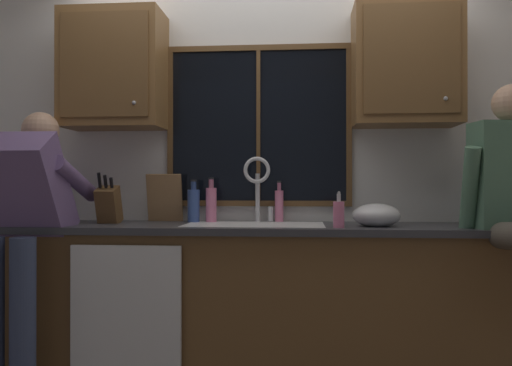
{
  "coord_description": "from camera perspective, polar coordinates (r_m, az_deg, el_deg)",
  "views": [
    {
      "loc": [
        0.24,
        -3.39,
        1.15
      ],
      "look_at": [
        -0.02,
        -0.3,
        1.16
      ],
      "focal_mm": 37.62,
      "sensor_mm": 36.0,
      "label": 1
    }
  ],
  "objects": [
    {
      "name": "window_mullion_center",
      "position": [
        3.4,
        0.26,
        6.13
      ],
      "size": [
        0.02,
        0.02,
        0.95
      ],
      "primitive_type": "cube",
      "color": "brown"
    },
    {
      "name": "window_frame_right",
      "position": [
        3.41,
        9.87,
        6.13
      ],
      "size": [
        0.03,
        0.02,
        0.95
      ],
      "primitive_type": "cube",
      "color": "brown"
    },
    {
      "name": "upper_cabinet_left",
      "position": [
        3.5,
        -14.89,
        11.53
      ],
      "size": [
        0.61,
        0.36,
        0.72
      ],
      "color": "brown"
    },
    {
      "name": "dishwasher_front",
      "position": [
        3.02,
        -13.69,
        -13.45
      ],
      "size": [
        0.6,
        0.02,
        0.74
      ],
      "primitive_type": "cube",
      "color": "white"
    },
    {
      "name": "sink",
      "position": [
        3.12,
        -0.16,
        -6.22
      ],
      "size": [
        0.8,
        0.46,
        0.21
      ],
      "color": "silver",
      "rests_on": "lower_cabinet_run"
    },
    {
      "name": "lower_cabinet_run",
      "position": [
        3.19,
        0.42,
        -13.05
      ],
      "size": [
        3.35,
        0.58,
        0.88
      ],
      "primitive_type": "cube",
      "color": "brown",
      "rests_on": "floor"
    },
    {
      "name": "person_standing",
      "position": [
        3.16,
        -23.69,
        -3.53
      ],
      "size": [
        0.53,
        0.68,
        1.57
      ],
      "color": "#384260",
      "rests_on": "floor"
    },
    {
      "name": "mixing_bowl",
      "position": [
        3.06,
        12.67,
        -3.38
      ],
      "size": [
        0.26,
        0.26,
        0.13
      ],
      "primitive_type": "ellipsoid",
      "color": "silver",
      "rests_on": "countertop"
    },
    {
      "name": "countertop",
      "position": [
        3.1,
        0.39,
        -4.82
      ],
      "size": [
        3.41,
        0.62,
        0.04
      ],
      "primitive_type": "cube",
      "color": "#38383D",
      "rests_on": "lower_cabinet_run"
    },
    {
      "name": "bottle_tall_clear",
      "position": [
        3.31,
        -4.79,
        -2.2
      ],
      "size": [
        0.07,
        0.07,
        0.28
      ],
      "color": "pink",
      "rests_on": "countertop"
    },
    {
      "name": "back_wall",
      "position": [
        3.46,
        0.86,
        1.87
      ],
      "size": [
        5.75,
        0.12,
        2.55
      ],
      "primitive_type": "cube",
      "color": "silver",
      "rests_on": "floor"
    },
    {
      "name": "soap_dispenser",
      "position": [
        2.91,
        8.79,
        -3.25
      ],
      "size": [
        0.06,
        0.07,
        0.2
      ],
      "color": "pink",
      "rests_on": "countertop"
    },
    {
      "name": "bottle_amber_small",
      "position": [
        3.32,
        -6.66,
        -2.3
      ],
      "size": [
        0.07,
        0.07,
        0.26
      ],
      "color": "#334C8C",
      "rests_on": "countertop"
    },
    {
      "name": "window_frame_bottom",
      "position": [
        3.39,
        0.26,
        -2.18
      ],
      "size": [
        1.17,
        0.02,
        0.04
      ],
      "primitive_type": "cube",
      "color": "brown"
    },
    {
      "name": "window_frame_left",
      "position": [
        3.5,
        -9.1,
        5.96
      ],
      "size": [
        0.03,
        0.02,
        0.95
      ],
      "primitive_type": "cube",
      "color": "brown"
    },
    {
      "name": "upper_cabinet_right",
      "position": [
        3.36,
        15.64,
        12.02
      ],
      "size": [
        0.61,
        0.36,
        0.72
      ],
      "color": "brown"
    },
    {
      "name": "window_frame_top",
      "position": [
        3.49,
        0.26,
        14.18
      ],
      "size": [
        1.17,
        0.02,
        0.04
      ],
      "primitive_type": "cube",
      "color": "brown"
    },
    {
      "name": "bottle_green_glass",
      "position": [
        3.33,
        2.48,
        -2.34
      ],
      "size": [
        0.05,
        0.05,
        0.25
      ],
      "color": "pink",
      "rests_on": "countertop"
    },
    {
      "name": "knife_block",
      "position": [
        3.32,
        -15.4,
        -2.28
      ],
      "size": [
        0.12,
        0.18,
        0.32
      ],
      "color": "brown",
      "rests_on": "countertop"
    },
    {
      "name": "cutting_board",
      "position": [
        3.42,
        -9.69,
        -1.56
      ],
      "size": [
        0.22,
        0.08,
        0.3
      ],
      "primitive_type": "cube",
      "rotation": [
        0.21,
        0.0,
        0.0
      ],
      "color": "#997047",
      "rests_on": "countertop"
    },
    {
      "name": "window_glass",
      "position": [
        3.42,
        0.27,
        6.11
      ],
      "size": [
        1.1,
        0.02,
        0.95
      ],
      "primitive_type": "cube",
      "color": "black"
    },
    {
      "name": "faucet",
      "position": [
        3.28,
        0.25,
        0.21
      ],
      "size": [
        0.18,
        0.09,
        0.4
      ],
      "color": "silver",
      "rests_on": "countertop"
    }
  ]
}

